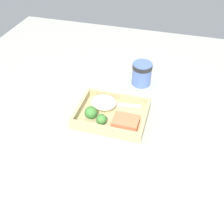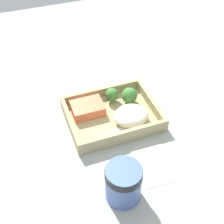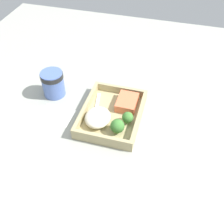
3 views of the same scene
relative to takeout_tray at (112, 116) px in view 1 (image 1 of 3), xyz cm
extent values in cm
cube|color=#989B91|center=(0.00, 0.00, -1.60)|extent=(160.00, 160.00, 2.00)
cube|color=tan|center=(0.00, 0.00, 0.00)|extent=(26.18, 20.40, 1.20)
cube|color=tan|center=(0.00, -9.60, 2.10)|extent=(26.18, 1.20, 3.01)
cube|color=tan|center=(0.00, 9.60, 2.10)|extent=(26.18, 1.20, 3.01)
cube|color=tan|center=(-12.49, 0.00, 2.10)|extent=(1.20, 18.00, 3.01)
cube|color=tan|center=(12.49, 0.00, 2.10)|extent=(1.20, 18.00, 3.01)
cube|color=#EA7049|center=(-6.23, 3.96, 2.11)|extent=(9.36, 7.11, 3.03)
ellipsoid|color=#ECE3C6|center=(4.39, -3.83, 2.69)|extent=(10.03, 8.81, 4.17)
cylinder|color=#80AF63|center=(2.20, 6.10, 1.41)|extent=(1.48, 1.48, 1.61)
sphere|color=#3E7630|center=(2.20, 6.10, 3.29)|extent=(3.90, 3.90, 3.90)
cylinder|color=#79A550|center=(6.98, 3.76, 1.33)|extent=(1.81, 1.81, 1.45)
sphere|color=#3D7630|center=(6.98, 3.76, 3.36)|extent=(4.75, 4.75, 4.75)
cube|color=silver|center=(-3.42, -6.69, 0.82)|extent=(12.40, 3.29, 0.44)
cube|color=silver|center=(4.35, -5.29, 0.82)|extent=(3.74, 2.77, 0.44)
cylinder|color=#4E68AD|center=(-6.37, -24.95, 4.42)|extent=(8.26, 8.26, 10.05)
cylinder|color=black|center=(-6.37, -24.95, 8.14)|extent=(8.51, 8.51, 1.81)
cube|color=white|center=(4.38, -19.71, -0.48)|extent=(9.41, 12.47, 0.24)
camera|label=1|loc=(-19.86, 70.44, 67.18)|focal=42.00mm
camera|label=2|loc=(-22.33, -61.07, 65.29)|focal=50.00mm
camera|label=3|loc=(62.37, 17.36, 67.20)|focal=42.00mm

